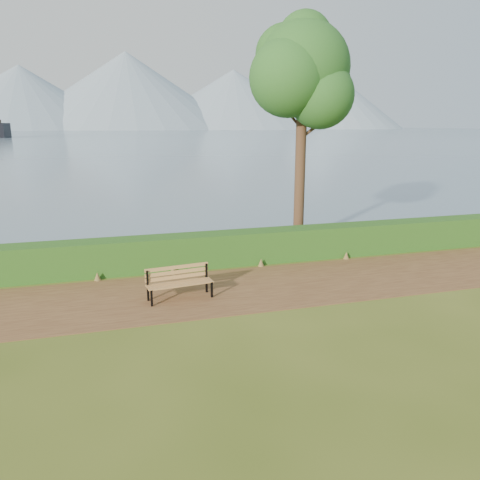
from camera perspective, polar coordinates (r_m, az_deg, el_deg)
name	(u,v)px	position (r m, az deg, el deg)	size (l,w,h in m)	color
ground	(227,294)	(12.05, -1.55, -6.63)	(140.00, 140.00, 0.00)	#415317
path	(224,290)	(12.32, -1.90, -6.14)	(40.00, 3.40, 0.01)	#54321C
hedge	(206,250)	(14.31, -4.19, -1.22)	(32.00, 0.85, 1.00)	#1A4012
water	(107,132)	(270.97, -15.92, 12.54)	(700.00, 510.00, 0.00)	slate
mountains	(91,95)	(417.68, -17.73, 16.54)	(585.00, 190.00, 70.00)	gray
bench	(179,280)	(11.73, -7.46, -4.89)	(1.67, 0.67, 0.81)	black
tree	(303,74)	(16.89, 7.69, 19.47)	(3.90, 3.33, 7.93)	#362116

